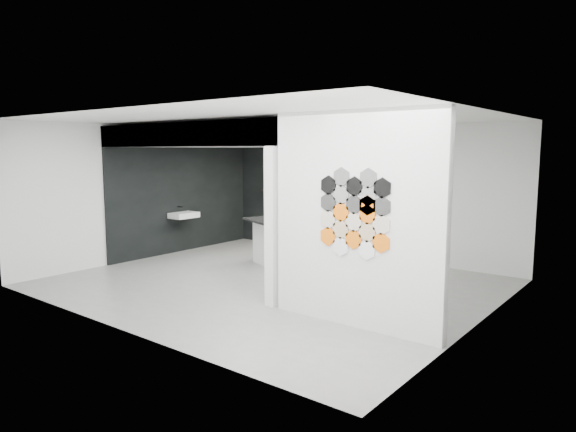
# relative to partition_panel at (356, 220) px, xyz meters

# --- Properties ---
(floor) EXTENTS (7.00, 6.00, 0.01)m
(floor) POSITION_rel_partition_panel_xyz_m (-2.23, 1.00, -1.40)
(floor) COLOR slate
(partition_panel) EXTENTS (2.45, 0.15, 2.80)m
(partition_panel) POSITION_rel_partition_panel_xyz_m (0.00, 0.00, 0.00)
(partition_panel) COLOR silver
(partition_panel) RESTS_ON floor
(bay_clad_back) EXTENTS (4.40, 0.04, 2.35)m
(bay_clad_back) POSITION_rel_partition_panel_xyz_m (-3.52, 3.97, -0.22)
(bay_clad_back) COLOR black
(bay_clad_back) RESTS_ON floor
(bay_clad_left) EXTENTS (0.04, 4.00, 2.35)m
(bay_clad_left) POSITION_rel_partition_panel_xyz_m (-5.70, 2.00, -0.22)
(bay_clad_left) COLOR black
(bay_clad_left) RESTS_ON floor
(bulkhead) EXTENTS (4.40, 4.00, 0.40)m
(bulkhead) POSITION_rel_partition_panel_xyz_m (-3.52, 2.00, 1.15)
(bulkhead) COLOR silver
(bulkhead) RESTS_ON corner_column
(corner_column) EXTENTS (0.16, 0.16, 2.35)m
(corner_column) POSITION_rel_partition_panel_xyz_m (-1.41, 0.00, -0.22)
(corner_column) COLOR silver
(corner_column) RESTS_ON floor
(fascia_beam) EXTENTS (4.40, 0.16, 0.40)m
(fascia_beam) POSITION_rel_partition_panel_xyz_m (-3.52, 0.08, 1.15)
(fascia_beam) COLOR silver
(fascia_beam) RESTS_ON corner_column
(wall_basin) EXTENTS (0.40, 0.60, 0.12)m
(wall_basin) POSITION_rel_partition_panel_xyz_m (-5.46, 1.80, -0.55)
(wall_basin) COLOR silver
(wall_basin) RESTS_ON bay_clad_left
(display_shelf) EXTENTS (3.00, 0.15, 0.04)m
(display_shelf) POSITION_rel_partition_panel_xyz_m (-3.43, 3.87, -0.10)
(display_shelf) COLOR black
(display_shelf) RESTS_ON bay_clad_back
(kitchen_island) EXTENTS (1.90, 1.38, 1.40)m
(kitchen_island) POSITION_rel_partition_panel_xyz_m (-2.82, 2.01, -0.93)
(kitchen_island) COLOR silver
(kitchen_island) RESTS_ON floor
(stockpot) EXTENTS (0.24, 0.24, 0.19)m
(stockpot) POSITION_rel_partition_panel_xyz_m (-4.65, 3.87, 0.02)
(stockpot) COLOR black
(stockpot) RESTS_ON display_shelf
(kettle) EXTENTS (0.20, 0.20, 0.14)m
(kettle) POSITION_rel_partition_panel_xyz_m (-2.47, 3.87, -0.01)
(kettle) COLOR black
(kettle) RESTS_ON display_shelf
(glass_bowl) EXTENTS (0.17, 0.17, 0.11)m
(glass_bowl) POSITION_rel_partition_panel_xyz_m (-2.08, 3.87, -0.03)
(glass_bowl) COLOR gray
(glass_bowl) RESTS_ON display_shelf
(glass_vase) EXTENTS (0.13, 0.13, 0.14)m
(glass_vase) POSITION_rel_partition_panel_xyz_m (-2.08, 3.87, -0.01)
(glass_vase) COLOR gray
(glass_vase) RESTS_ON display_shelf
(bottle_dark) EXTENTS (0.08, 0.08, 0.18)m
(bottle_dark) POSITION_rel_partition_panel_xyz_m (-3.88, 3.87, 0.01)
(bottle_dark) COLOR black
(bottle_dark) RESTS_ON display_shelf
(utensil_cup) EXTENTS (0.11, 0.11, 0.11)m
(utensil_cup) POSITION_rel_partition_panel_xyz_m (-3.94, 3.87, -0.03)
(utensil_cup) COLOR black
(utensil_cup) RESTS_ON display_shelf
(hex_tile_cluster) EXTENTS (1.04, 0.02, 1.16)m
(hex_tile_cluster) POSITION_rel_partition_panel_xyz_m (0.03, -0.09, 0.10)
(hex_tile_cluster) COLOR orange
(hex_tile_cluster) RESTS_ON partition_panel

